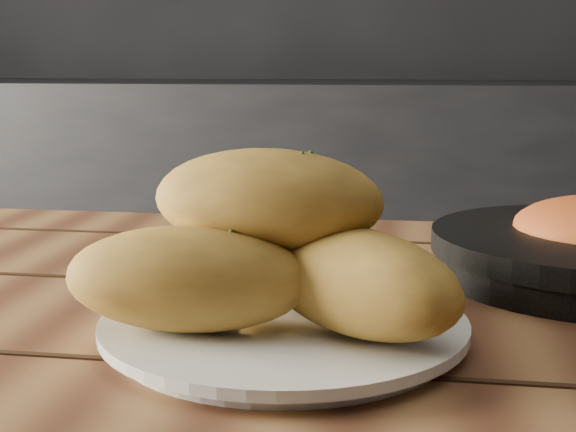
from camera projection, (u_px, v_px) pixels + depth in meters
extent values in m
cube|color=black|center=(331.00, 245.00, 2.24)|extent=(2.80, 0.60, 0.90)
cube|color=brown|center=(315.00, 348.00, 0.63)|extent=(1.60, 0.86, 0.04)
cylinder|color=silver|center=(284.00, 332.00, 0.59)|extent=(0.24, 0.24, 0.01)
cylinder|color=silver|center=(284.00, 322.00, 0.59)|extent=(0.27, 0.27, 0.01)
ellipsoid|color=#B68932|center=(187.00, 279.00, 0.55)|extent=(0.18, 0.09, 0.07)
ellipsoid|color=#B68932|center=(358.00, 282.00, 0.55)|extent=(0.18, 0.16, 0.07)
ellipsoid|color=#B68932|center=(289.00, 249.00, 0.64)|extent=(0.09, 0.17, 0.07)
ellipsoid|color=#B68932|center=(267.00, 200.00, 0.57)|extent=(0.17, 0.09, 0.07)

